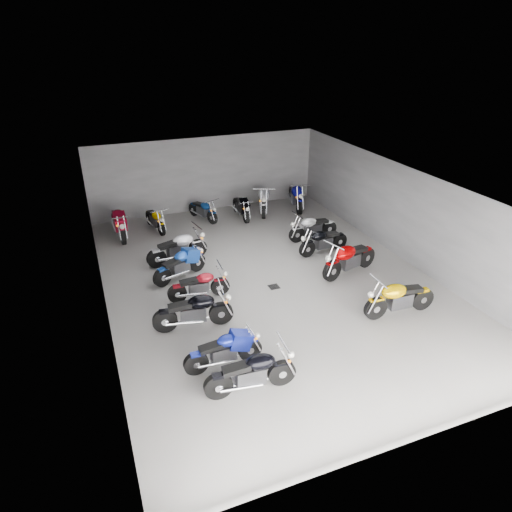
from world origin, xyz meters
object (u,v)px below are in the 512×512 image
object	(u,v)px
motorcycle_left_b	(224,350)
motorcycle_back_b	(155,219)
motorcycle_back_a	(119,223)
motorcycle_left_d	(200,285)
motorcycle_right_d	(349,259)
motorcycle_back_e	(264,199)
motorcycle_left_a	(252,373)
motorcycle_back_f	(296,196)
motorcycle_back_d	(241,207)
motorcycle_right_b	(399,298)
motorcycle_left_c	(194,311)
motorcycle_right_f	(313,227)
motorcycle_back_c	(203,210)
motorcycle_right_e	(323,241)
drain_grate	(274,287)
motorcycle_left_e	(180,265)
motorcycle_left_f	(178,248)

from	to	relation	value
motorcycle_left_b	motorcycle_back_b	bearing A→B (deg)	178.89
motorcycle_left_b	motorcycle_back_a	world-z (taller)	motorcycle_back_a
motorcycle_left_d	motorcycle_right_d	distance (m)	4.96
motorcycle_back_e	motorcycle_left_b	bearing A→B (deg)	84.98
motorcycle_left_d	motorcycle_back_a	xyz separation A→B (m)	(-1.67, 5.59, 0.12)
motorcycle_left_a	motorcycle_back_b	bearing A→B (deg)	-173.80
motorcycle_back_a	motorcycle_back_e	distance (m)	6.24
motorcycle_left_a	motorcycle_back_a	xyz separation A→B (m)	(-1.71, 9.81, 0.07)
motorcycle_back_e	motorcycle_back_f	bearing A→B (deg)	-160.35
motorcycle_left_b	motorcycle_back_d	bearing A→B (deg)	156.65
motorcycle_right_d	motorcycle_left_b	bearing A→B (deg)	103.80
motorcycle_right_b	motorcycle_right_d	bearing A→B (deg)	3.14
motorcycle_back_e	motorcycle_left_c	bearing A→B (deg)	78.18
motorcycle_left_a	motorcycle_right_f	bearing A→B (deg)	147.63
motorcycle_back_c	motorcycle_back_b	bearing A→B (deg)	-11.15
motorcycle_back_b	motorcycle_right_f	bearing A→B (deg)	139.95
motorcycle_left_c	motorcycle_right_e	bearing A→B (deg)	124.60
motorcycle_right_b	motorcycle_right_f	size ratio (longest dim) A/B	1.08
drain_grate	motorcycle_back_c	world-z (taller)	motorcycle_back_c
motorcycle_left_d	motorcycle_right_d	bearing A→B (deg)	89.35
motorcycle_back_b	motorcycle_back_c	world-z (taller)	motorcycle_back_b
motorcycle_left_e	motorcycle_right_d	distance (m)	5.47
motorcycle_right_e	motorcycle_back_f	distance (m)	4.71
motorcycle_left_a	motorcycle_right_f	world-z (taller)	motorcycle_left_a
motorcycle_left_e	motorcycle_right_d	size ratio (longest dim) A/B	0.83
motorcycle_back_c	motorcycle_back_f	xyz separation A→B (m)	(4.27, -0.11, 0.12)
motorcycle_right_d	motorcycle_right_f	world-z (taller)	motorcycle_right_d
motorcycle_right_b	motorcycle_back_c	world-z (taller)	motorcycle_right_b
motorcycle_left_b	motorcycle_right_f	size ratio (longest dim) A/B	0.95
drain_grate	motorcycle_back_e	size ratio (longest dim) A/B	0.14
motorcycle_right_b	motorcycle_right_d	world-z (taller)	motorcycle_right_d
motorcycle_right_e	motorcycle_back_a	size ratio (longest dim) A/B	0.84
motorcycle_left_c	motorcycle_left_d	world-z (taller)	motorcycle_left_c
motorcycle_back_b	motorcycle_back_d	size ratio (longest dim) A/B	0.94
motorcycle_left_e	motorcycle_left_f	bearing A→B (deg)	146.03
drain_grate	motorcycle_right_b	distance (m)	3.79
motorcycle_left_e	motorcycle_right_b	xyz separation A→B (m)	(5.20, -4.31, 0.04)
drain_grate	motorcycle_back_a	xyz separation A→B (m)	(-4.00, 5.80, 0.57)
motorcycle_left_f	motorcycle_right_f	size ratio (longest dim) A/B	1.06
motorcycle_left_f	motorcycle_back_f	size ratio (longest dim) A/B	0.93
drain_grate	motorcycle_back_a	distance (m)	7.07
motorcycle_right_d	motorcycle_back_f	size ratio (longest dim) A/B	0.97
motorcycle_left_c	motorcycle_right_f	size ratio (longest dim) A/B	1.06
motorcycle_left_f	motorcycle_back_e	size ratio (longest dim) A/B	0.95
motorcycle_right_d	motorcycle_back_d	distance (m)	6.24
motorcycle_left_b	motorcycle_back_c	xyz separation A→B (m)	(2.07, 9.28, -0.02)
motorcycle_left_b	motorcycle_left_e	xyz separation A→B (m)	(0.03, 4.65, 0.02)
motorcycle_left_a	motorcycle_left_c	xyz separation A→B (m)	(-0.56, 2.82, 0.02)
motorcycle_back_a	motorcycle_back_d	world-z (taller)	motorcycle_back_a
motorcycle_left_e	motorcycle_back_b	xyz separation A→B (m)	(-0.03, 4.27, -0.03)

